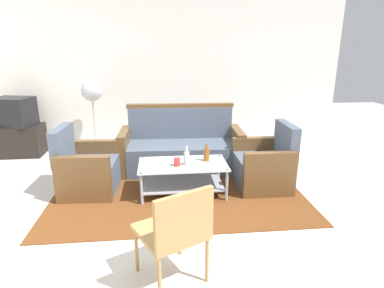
{
  "coord_description": "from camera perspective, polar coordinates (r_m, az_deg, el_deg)",
  "views": [
    {
      "loc": [
        -0.17,
        -3.0,
        1.82
      ],
      "look_at": [
        0.22,
        0.78,
        0.65
      ],
      "focal_mm": 29.91,
      "sensor_mm": 36.0,
      "label": 1
    }
  ],
  "objects": [
    {
      "name": "television",
      "position": [
        6.15,
        -29.16,
        5.04
      ],
      "size": [
        0.69,
        0.58,
        0.48
      ],
      "rotation": [
        0.0,
        0.0,
        2.88
      ],
      "color": "black",
      "rests_on": "tv_stand"
    },
    {
      "name": "cup",
      "position": [
        3.92,
        -2.69,
        -3.23
      ],
      "size": [
        0.08,
        0.08,
        0.1
      ],
      "primitive_type": "cylinder",
      "color": "red",
      "rests_on": "coffee_table"
    },
    {
      "name": "rug",
      "position": [
        4.29,
        -2.56,
        -7.94
      ],
      "size": [
        3.14,
        2.23,
        0.01
      ],
      "primitive_type": "cube",
      "color": "brown",
      "rests_on": "ground"
    },
    {
      "name": "armchair_left",
      "position": [
        4.34,
        -18.17,
        -4.47
      ],
      "size": [
        0.74,
        0.79,
        0.85
      ],
      "rotation": [
        0.0,
        0.0,
        -1.62
      ],
      "color": "#4C5666",
      "rests_on": "rug"
    },
    {
      "name": "pedestal_fan",
      "position": [
        5.77,
        -17.38,
        8.33
      ],
      "size": [
        0.36,
        0.36,
        1.27
      ],
      "color": "#2D2D33",
      "rests_on": "ground"
    },
    {
      "name": "bottle_clear",
      "position": [
        3.93,
        -0.97,
        -2.46
      ],
      "size": [
        0.07,
        0.07,
        0.24
      ],
      "color": "silver",
      "rests_on": "coffee_table"
    },
    {
      "name": "bottle_brown",
      "position": [
        4.08,
        2.59,
        -1.88
      ],
      "size": [
        0.08,
        0.08,
        0.22
      ],
      "color": "brown",
      "rests_on": "coffee_table"
    },
    {
      "name": "coffee_table",
      "position": [
        4.05,
        -1.62,
        -5.35
      ],
      "size": [
        1.1,
        0.6,
        0.4
      ],
      "color": "silver",
      "rests_on": "rug"
    },
    {
      "name": "couch",
      "position": [
        4.85,
        -1.92,
        -0.97
      ],
      "size": [
        1.82,
        0.8,
        0.96
      ],
      "rotation": [
        0.0,
        0.0,
        3.11
      ],
      "color": "#4C5666",
      "rests_on": "rug"
    },
    {
      "name": "wall_back",
      "position": [
        6.08,
        -4.34,
        13.13
      ],
      "size": [
        6.52,
        0.12,
        2.8
      ],
      "color": "silver",
      "rests_on": "ground"
    },
    {
      "name": "wicker_chair",
      "position": [
        2.51,
        -2.87,
        -14.77
      ],
      "size": [
        0.64,
        0.64,
        0.84
      ],
      "rotation": [
        0.0,
        0.0,
        0.47
      ],
      "color": "#AD844C",
      "rests_on": "ground"
    },
    {
      "name": "armchair_right",
      "position": [
        4.37,
        12.77,
        -3.84
      ],
      "size": [
        0.71,
        0.77,
        0.85
      ],
      "rotation": [
        0.0,
        0.0,
        1.56
      ],
      "color": "#4C5666",
      "rests_on": "rug"
    },
    {
      "name": "tv_stand",
      "position": [
        6.26,
        -28.51,
        0.57
      ],
      "size": [
        0.8,
        0.5,
        0.52
      ],
      "primitive_type": "cube",
      "color": "black",
      "rests_on": "ground"
    },
    {
      "name": "ground_plane",
      "position": [
        3.51,
        -2.28,
        -14.09
      ],
      "size": [
        14.0,
        14.0,
        0.0
      ],
      "primitive_type": "plane",
      "color": "beige"
    }
  ]
}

